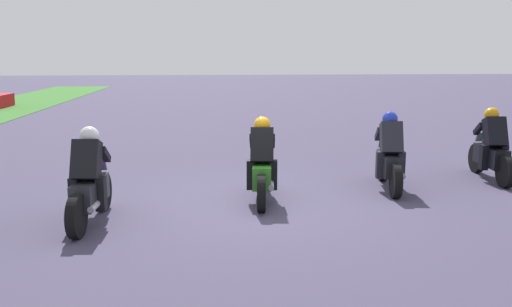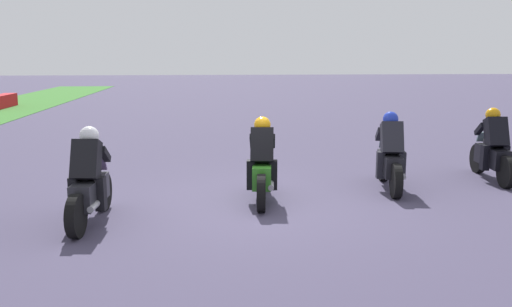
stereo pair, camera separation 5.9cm
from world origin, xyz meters
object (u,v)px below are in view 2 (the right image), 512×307
object	(u,v)px
rider_lane_c	(262,167)
rider_lane_d	(90,184)
rider_lane_b	(390,158)
rider_lane_a	(493,151)

from	to	relation	value
rider_lane_c	rider_lane_d	size ratio (longest dim) A/B	1.00
rider_lane_b	rider_lane_d	bearing A→B (deg)	116.31
rider_lane_b	rider_lane_c	xyz separation A→B (m)	(-0.64, 2.56, 0.00)
rider_lane_a	rider_lane_d	distance (m)	8.06
rider_lane_a	rider_lane_c	size ratio (longest dim) A/B	1.00
rider_lane_c	rider_lane_a	bearing A→B (deg)	-69.77
rider_lane_b	rider_lane_a	bearing A→B (deg)	-68.07
rider_lane_a	rider_lane_d	size ratio (longest dim) A/B	1.00
rider_lane_a	rider_lane_c	distance (m)	5.09
rider_lane_b	rider_lane_d	distance (m)	5.62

